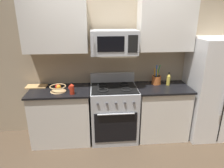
{
  "coord_description": "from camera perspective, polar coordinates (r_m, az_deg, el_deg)",
  "views": [
    {
      "loc": [
        -0.3,
        -2.39,
        2.08
      ],
      "look_at": [
        -0.04,
        0.53,
        1.03
      ],
      "focal_mm": 32.22,
      "sensor_mm": 36.0,
      "label": 1
    }
  ],
  "objects": [
    {
      "name": "ground_plane",
      "position": [
        3.18,
        1.7,
        -21.11
      ],
      "size": [
        16.0,
        16.0,
        0.0
      ],
      "primitive_type": "plane",
      "color": "#473828"
    },
    {
      "name": "wall_back",
      "position": [
        3.52,
        -0.01,
        6.93
      ],
      "size": [
        8.0,
        0.1,
        2.6
      ],
      "primitive_type": "cube",
      "color": "tan",
      "rests_on": "ground"
    },
    {
      "name": "counter_left",
      "position": [
        3.49,
        -14.09,
        -8.6
      ],
      "size": [
        0.97,
        0.62,
        0.91
      ],
      "color": "silver",
      "rests_on": "ground"
    },
    {
      "name": "range_oven",
      "position": [
        3.45,
        0.54,
        -8.0
      ],
      "size": [
        0.76,
        0.66,
        1.09
      ],
      "color": "#B2B5BA",
      "rests_on": "ground"
    },
    {
      "name": "counter_right",
      "position": [
        3.62,
        13.77,
        -7.5
      ],
      "size": [
        0.87,
        0.62,
        0.91
      ],
      "color": "silver",
      "rests_on": "ground"
    },
    {
      "name": "refrigerator",
      "position": [
        3.82,
        26.82,
        -1.21
      ],
      "size": [
        0.83,
        0.73,
        1.7
      ],
      "color": "silver",
      "rests_on": "ground"
    },
    {
      "name": "microwave",
      "position": [
        3.11,
        0.56,
        11.78
      ],
      "size": [
        0.71,
        0.44,
        0.36
      ],
      "color": "#B2B5BA"
    },
    {
      "name": "upper_cabinets_left",
      "position": [
        3.26,
        -15.88,
        15.36
      ],
      "size": [
        0.96,
        0.34,
        0.76
      ],
      "color": "silver"
    },
    {
      "name": "upper_cabinets_right",
      "position": [
        3.4,
        14.99,
        15.59
      ],
      "size": [
        0.86,
        0.34,
        0.76
      ],
      "color": "silver"
    },
    {
      "name": "utensil_crock",
      "position": [
        3.53,
        12.46,
        1.28
      ],
      "size": [
        0.15,
        0.15,
        0.34
      ],
      "color": "#D1662D",
      "rests_on": "counter_right"
    },
    {
      "name": "fruit_basket",
      "position": [
        3.24,
        -15.08,
        -1.16
      ],
      "size": [
        0.25,
        0.25,
        0.11
      ],
      "color": "tan",
      "rests_on": "counter_left"
    },
    {
      "name": "apple_loose",
      "position": [
        3.24,
        -11.54,
        -1.05
      ],
      "size": [
        0.08,
        0.08,
        0.08
      ],
      "primitive_type": "sphere",
      "color": "red",
      "rests_on": "counter_left"
    },
    {
      "name": "cutting_board",
      "position": [
        3.56,
        -20.64,
        -0.62
      ],
      "size": [
        0.33,
        0.21,
        0.02
      ],
      "primitive_type": "cube",
      "rotation": [
        0.0,
        0.0,
        0.01
      ],
      "color": "tan",
      "rests_on": "counter_left"
    },
    {
      "name": "bottle_oil",
      "position": [
        3.52,
        15.72,
        1.27
      ],
      "size": [
        0.06,
        0.06,
        0.22
      ],
      "color": "gold",
      "rests_on": "counter_right"
    },
    {
      "name": "bottle_hot_sauce",
      "position": [
        3.07,
        -11.31,
        -1.32
      ],
      "size": [
        0.07,
        0.07,
        0.19
      ],
      "color": "red",
      "rests_on": "counter_left"
    }
  ]
}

